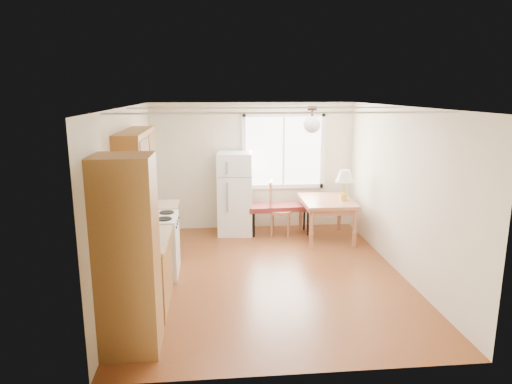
{
  "coord_description": "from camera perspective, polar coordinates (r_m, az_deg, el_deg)",
  "views": [
    {
      "loc": [
        -0.8,
        -6.42,
        2.72
      ],
      "look_at": [
        -0.13,
        0.6,
        1.15
      ],
      "focal_mm": 32.0,
      "sensor_mm": 36.0,
      "label": 1
    }
  ],
  "objects": [
    {
      "name": "room_shell",
      "position": [
        6.63,
        1.6,
        -0.25
      ],
      "size": [
        4.6,
        5.6,
        2.62
      ],
      "color": "#592812",
      "rests_on": "ground"
    },
    {
      "name": "bench",
      "position": [
        8.8,
        2.99,
        -2.02
      ],
      "size": [
        1.26,
        0.53,
        0.57
      ],
      "rotation": [
        0.0,
        0.0,
        0.06
      ],
      "color": "maroon",
      "rests_on": "ground"
    },
    {
      "name": "window_unit",
      "position": [
        9.08,
        3.45,
        5.13
      ],
      "size": [
        1.64,
        0.05,
        1.51
      ],
      "color": "white",
      "rests_on": "room_shell"
    },
    {
      "name": "coffee_maker",
      "position": [
        5.98,
        -14.12,
        -4.36
      ],
      "size": [
        0.2,
        0.24,
        0.33
      ],
      "rotation": [
        0.0,
        0.0,
        0.19
      ],
      "color": "black",
      "rests_on": "kitchen_run"
    },
    {
      "name": "kitchen_run",
      "position": [
        6.15,
        -13.82,
        -5.62
      ],
      "size": [
        0.65,
        3.4,
        2.2
      ],
      "color": "brown",
      "rests_on": "ground"
    },
    {
      "name": "dining_table",
      "position": [
        8.54,
        8.84,
        -1.58
      ],
      "size": [
        0.94,
        1.23,
        0.76
      ],
      "rotation": [
        0.0,
        0.0,
        -0.02
      ],
      "color": "#965839",
      "rests_on": "ground"
    },
    {
      "name": "chair",
      "position": [
        8.68,
        2.45,
        -1.55
      ],
      "size": [
        0.49,
        0.48,
        1.05
      ],
      "rotation": [
        0.0,
        0.0,
        -0.21
      ],
      "color": "#965839",
      "rests_on": "ground"
    },
    {
      "name": "kettle",
      "position": [
        5.77,
        -14.99,
        -5.2
      ],
      "size": [
        0.13,
        0.13,
        0.25
      ],
      "color": "red",
      "rests_on": "kitchen_run"
    },
    {
      "name": "refrigerator",
      "position": [
        8.76,
        -2.62,
        -0.17
      ],
      "size": [
        0.71,
        0.71,
        1.58
      ],
      "rotation": [
        0.0,
        0.0,
        -0.09
      ],
      "color": "white",
      "rests_on": "ground"
    },
    {
      "name": "table_lamp",
      "position": [
        8.42,
        11.02,
        1.68
      ],
      "size": [
        0.32,
        0.32,
        0.56
      ],
      "rotation": [
        0.0,
        0.0,
        0.25
      ],
      "color": "gold",
      "rests_on": "dining_table"
    },
    {
      "name": "pendant_light",
      "position": [
        7.0,
        7.0,
        8.5
      ],
      "size": [
        0.26,
        0.26,
        0.4
      ],
      "color": "#2F1E15",
      "rests_on": "room_shell"
    }
  ]
}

